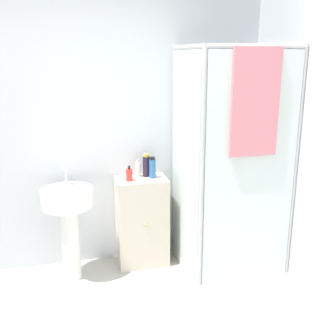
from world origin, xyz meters
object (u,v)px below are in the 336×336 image
at_px(sink, 69,215).
at_px(lotion_bottle_white, 138,169).
at_px(shampoo_bottle_tall_black, 146,166).
at_px(shampoo_bottle_blue, 152,168).
at_px(soap_dispenser, 129,175).

distance_m(sink, lotion_bottle_white, 0.73).
relative_size(shampoo_bottle_tall_black, lotion_bottle_white, 1.28).
height_order(sink, lotion_bottle_white, lotion_bottle_white).
bearing_deg(shampoo_bottle_tall_black, lotion_bottle_white, 168.97).
relative_size(sink, shampoo_bottle_tall_black, 4.58).
relative_size(shampoo_bottle_tall_black, shampoo_bottle_blue, 1.08).
bearing_deg(sink, lotion_bottle_white, 16.52).
distance_m(sink, shampoo_bottle_tall_black, 0.80).
bearing_deg(soap_dispenser, sink, -171.69).
distance_m(shampoo_bottle_tall_black, lotion_bottle_white, 0.08).
height_order(shampoo_bottle_blue, lotion_bottle_white, shampoo_bottle_blue).
relative_size(shampoo_bottle_blue, lotion_bottle_white, 1.18).
bearing_deg(soap_dispenser, shampoo_bottle_tall_black, 28.81).
relative_size(sink, shampoo_bottle_blue, 4.95).
bearing_deg(lotion_bottle_white, shampoo_bottle_tall_black, -11.03).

